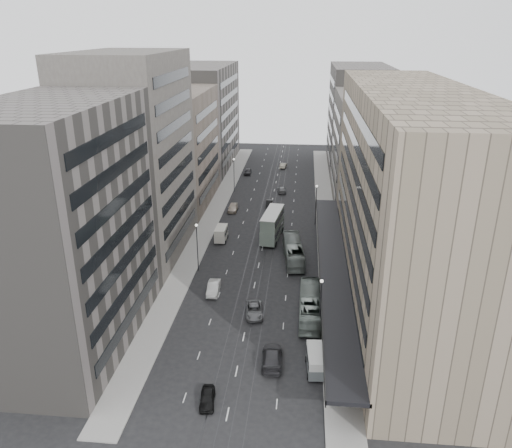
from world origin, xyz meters
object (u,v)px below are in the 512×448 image
at_px(vw_microbus, 316,360).
at_px(sedan_1, 213,288).
at_px(bus_near, 310,305).
at_px(pedestrian, 325,360).
at_px(bus_far, 293,251).
at_px(sedan_2, 254,310).
at_px(double_decker, 272,225).
at_px(panel_van, 221,233).
at_px(sedan_0, 207,398).

bearing_deg(vw_microbus, sedan_1, 127.72).
relative_size(bus_near, pedestrian, 5.86).
bearing_deg(bus_near, pedestrian, 98.73).
distance_m(bus_far, sedan_2, 18.93).
distance_m(sedan_1, pedestrian, 23.07).
bearing_deg(sedan_1, double_decker, 68.12).
height_order(double_decker, sedan_2, double_decker).
relative_size(bus_far, sedan_1, 2.52).
xyz_separation_m(bus_near, sedan_2, (-7.70, -0.54, -0.97)).
xyz_separation_m(panel_van, sedan_0, (5.60, -43.26, -0.85)).
height_order(panel_van, pedestrian, panel_van).
xyz_separation_m(bus_far, pedestrian, (4.49, -29.09, -0.53)).
bearing_deg(pedestrian, double_decker, -95.29).
height_order(vw_microbus, panel_van, panel_van).
height_order(double_decker, pedestrian, double_decker).
bearing_deg(sedan_1, vw_microbus, -51.17).
xyz_separation_m(sedan_2, pedestrian, (9.40, -10.83, 0.47)).
bearing_deg(panel_van, vw_microbus, -64.88).
bearing_deg(bus_far, pedestrian, 92.28).
xyz_separation_m(bus_far, sedan_2, (-4.91, -18.26, -1.01)).
relative_size(vw_microbus, pedestrian, 2.43).
bearing_deg(pedestrian, sedan_1, -63.85).
xyz_separation_m(vw_microbus, sedan_1, (-15.13, 17.05, -0.66)).
bearing_deg(bus_near, double_decker, -74.99).
distance_m(bus_near, sedan_1, 15.33).
height_order(sedan_0, sedan_2, sedan_2).
distance_m(vw_microbus, sedan_1, 22.81).
xyz_separation_m(panel_van, sedan_2, (8.76, -25.26, -0.81)).
bearing_deg(panel_van, bus_far, -27.09).
bearing_deg(sedan_1, sedan_0, -84.17).
bearing_deg(bus_far, vw_microbus, 90.21).
relative_size(bus_far, panel_van, 2.82).
bearing_deg(bus_far, sedan_2, 68.45).
bearing_deg(pedestrian, sedan_0, 11.50).
xyz_separation_m(double_decker, sedan_0, (-3.86, -45.07, -2.27)).
bearing_deg(pedestrian, sedan_2, -67.25).
height_order(bus_near, double_decker, double_decker).
bearing_deg(double_decker, bus_far, -57.24).
bearing_deg(bus_near, panel_van, -56.11).
xyz_separation_m(bus_near, double_decker, (-7.00, 26.53, 1.26)).
distance_m(bus_near, sedan_2, 7.78).
bearing_deg(sedan_1, bus_far, 44.52).
xyz_separation_m(bus_near, panel_van, (-16.46, 24.72, -0.16)).
distance_m(panel_van, sedan_2, 26.75).
xyz_separation_m(bus_near, pedestrian, (1.70, -11.37, -0.50)).
bearing_deg(bus_far, panel_van, -33.62).
height_order(bus_far, sedan_1, bus_far).
distance_m(bus_far, pedestrian, 29.43).
distance_m(bus_near, bus_far, 17.93).
distance_m(double_decker, pedestrian, 38.93).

